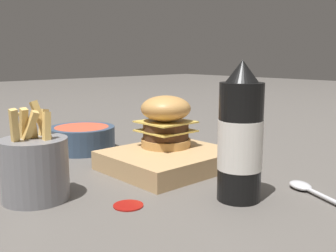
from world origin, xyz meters
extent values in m
plane|color=#5B5651|center=(0.00, 0.00, 0.00)|extent=(6.00, 6.00, 0.00)
cube|color=tan|center=(-0.02, 0.01, 0.02)|extent=(0.23, 0.20, 0.04)
cylinder|color=tan|center=(0.00, 0.04, 0.05)|extent=(0.10, 0.10, 0.02)
cylinder|color=#422819|center=(0.00, 0.04, 0.06)|extent=(0.09, 0.09, 0.02)
cube|color=#EAC656|center=(0.00, 0.04, 0.07)|extent=(0.10, 0.10, 0.00)
cylinder|color=#422819|center=(0.00, 0.04, 0.08)|extent=(0.09, 0.09, 0.02)
cube|color=#EAC656|center=(0.00, 0.04, 0.09)|extent=(0.10, 0.10, 0.00)
ellipsoid|color=tan|center=(0.00, 0.04, 0.12)|extent=(0.10, 0.10, 0.05)
cylinder|color=black|center=(-0.05, -0.19, 0.09)|extent=(0.07, 0.07, 0.18)
cylinder|color=white|center=(-0.05, -0.19, 0.09)|extent=(0.07, 0.07, 0.08)
cone|color=black|center=(-0.05, -0.19, 0.20)|extent=(0.05, 0.05, 0.03)
cylinder|color=slate|center=(-0.29, 0.02, 0.05)|extent=(0.10, 0.10, 0.10)
cube|color=#E5B760|center=(-0.32, 0.02, 0.10)|extent=(0.02, 0.03, 0.09)
cube|color=#E5B760|center=(-0.30, 0.03, 0.10)|extent=(0.03, 0.04, 0.08)
cube|color=#E5B760|center=(-0.27, 0.04, 0.10)|extent=(0.02, 0.01, 0.08)
cube|color=#E5B760|center=(-0.30, 0.04, 0.10)|extent=(0.02, 0.04, 0.09)
cube|color=#E5B760|center=(-0.28, 0.00, 0.10)|extent=(0.02, 0.02, 0.08)
cube|color=#E5B760|center=(-0.28, 0.03, 0.09)|extent=(0.03, 0.03, 0.07)
cube|color=#E5B760|center=(-0.29, 0.03, 0.10)|extent=(0.03, 0.01, 0.08)
cube|color=#E5B760|center=(-0.27, 0.02, 0.11)|extent=(0.03, 0.03, 0.10)
cube|color=#E5B760|center=(-0.30, 0.04, 0.09)|extent=(0.02, 0.03, 0.06)
cylinder|color=#384C66|center=(-0.07, 0.26, 0.03)|extent=(0.15, 0.15, 0.06)
cylinder|color=#CC4C33|center=(-0.07, 0.26, 0.05)|extent=(0.13, 0.13, 0.01)
cylinder|color=silver|center=(0.03, -0.30, 0.01)|extent=(0.05, 0.10, 0.01)
ellipsoid|color=silver|center=(0.06, -0.23, 0.01)|extent=(0.05, 0.05, 0.01)
cylinder|color=#9E140F|center=(-0.20, -0.10, 0.00)|extent=(0.05, 0.05, 0.00)
camera|label=1|loc=(-0.53, -0.55, 0.22)|focal=42.00mm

